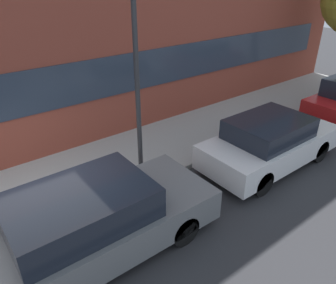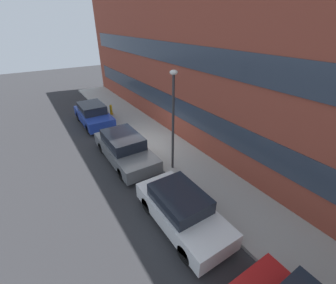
# 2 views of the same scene
# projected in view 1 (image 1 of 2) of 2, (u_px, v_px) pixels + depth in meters

# --- Properties ---
(ground_plane) EXTENTS (56.00, 56.00, 0.00)m
(ground_plane) POSITION_uv_depth(u_px,v_px,m) (42.00, 234.00, 6.35)
(ground_plane) COLOR #2B2B2D
(sidewalk_strip) EXTENTS (28.00, 2.66, 0.13)m
(sidewalk_strip) POSITION_uv_depth(u_px,v_px,m) (21.00, 198.00, 7.24)
(sidewalk_strip) COLOR #9E9E99
(sidewalk_strip) RESTS_ON ground_plane
(parked_car_grey) EXTENTS (4.48, 1.77, 1.40)m
(parked_car_grey) POSITION_uv_depth(u_px,v_px,m) (91.00, 223.00, 5.61)
(parked_car_grey) COLOR slate
(parked_car_grey) RESTS_ON ground_plane
(parked_car_white) EXTENTS (3.84, 1.64, 1.32)m
(parked_car_white) POSITION_uv_depth(u_px,v_px,m) (270.00, 142.00, 8.29)
(parked_car_white) COLOR silver
(parked_car_white) RESTS_ON ground_plane
(lamp_post) EXTENTS (0.32, 0.32, 4.56)m
(lamp_post) POSITION_uv_depth(u_px,v_px,m) (136.00, 56.00, 6.74)
(lamp_post) COLOR #2D2D30
(lamp_post) RESTS_ON sidewalk_strip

